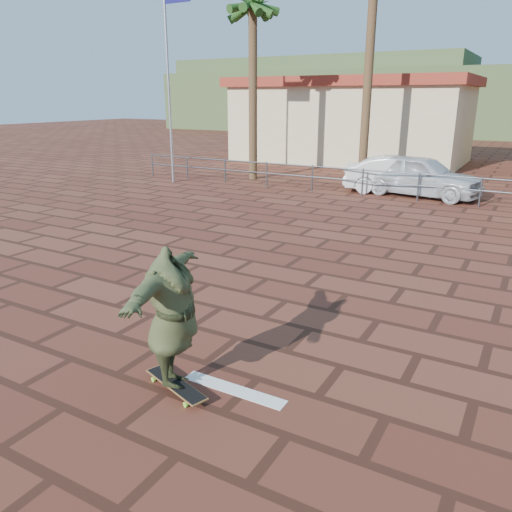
{
  "coord_description": "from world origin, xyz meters",
  "views": [
    {
      "loc": [
        3.61,
        -5.76,
        3.47
      ],
      "look_at": [
        -0.53,
        1.52,
        0.8
      ],
      "focal_mm": 35.0,
      "sensor_mm": 36.0,
      "label": 1
    }
  ],
  "objects_px": {
    "car_silver": "(420,176)",
    "car_white": "(399,175)",
    "longboard": "(176,385)",
    "skateboarder": "(172,318)"
  },
  "relations": [
    {
      "from": "skateboarder",
      "to": "car_white",
      "type": "height_order",
      "value": "skateboarder"
    },
    {
      "from": "skateboarder",
      "to": "car_silver",
      "type": "distance_m",
      "value": 14.58
    },
    {
      "from": "car_silver",
      "to": "car_white",
      "type": "relative_size",
      "value": 1.08
    },
    {
      "from": "longboard",
      "to": "car_silver",
      "type": "bearing_deg",
      "value": 109.92
    },
    {
      "from": "longboard",
      "to": "skateboarder",
      "type": "xyz_separation_m",
      "value": [
        0.0,
        0.0,
        0.9
      ]
    },
    {
      "from": "longboard",
      "to": "car_white",
      "type": "height_order",
      "value": "car_white"
    },
    {
      "from": "car_silver",
      "to": "car_white",
      "type": "bearing_deg",
      "value": 81.74
    },
    {
      "from": "longboard",
      "to": "car_white",
      "type": "relative_size",
      "value": 0.27
    },
    {
      "from": "longboard",
      "to": "skateboarder",
      "type": "relative_size",
      "value": 0.5
    },
    {
      "from": "longboard",
      "to": "car_silver",
      "type": "xyz_separation_m",
      "value": [
        -0.27,
        14.57,
        0.67
      ]
    }
  ]
}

